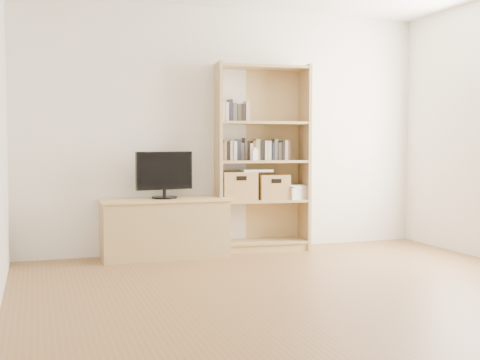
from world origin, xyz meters
name	(u,v)px	position (x,y,z in m)	size (l,w,h in m)	color
floor	(339,308)	(0.00, 0.00, 0.00)	(4.50, 5.00, 0.01)	brown
back_wall	(230,130)	(0.00, 2.50, 1.30)	(4.50, 0.02, 2.60)	white
tv_stand	(165,229)	(-0.77, 2.26, 0.29)	(1.26, 0.47, 0.58)	#A68155
bookshelf	(262,158)	(0.31, 2.32, 1.00)	(1.00, 0.36, 2.00)	#A68155
television	(164,175)	(-0.77, 2.26, 0.84)	(0.59, 0.05, 0.47)	black
books_row_mid	(262,149)	(0.31, 2.34, 1.09)	(0.85, 0.17, 0.23)	brown
books_row_upper	(242,112)	(0.09, 2.36, 1.49)	(0.38, 0.14, 0.20)	brown
baby_monitor	(255,155)	(0.19, 2.22, 1.03)	(0.06, 0.04, 0.11)	white
basket_left	(238,186)	(0.04, 2.34, 0.71)	(0.36, 0.30, 0.30)	tan
basket_right	(273,187)	(0.43, 2.31, 0.69)	(0.32, 0.26, 0.26)	tan
laptop	(255,170)	(0.23, 2.31, 0.87)	(0.33, 0.23, 0.03)	silver
magazine_stack	(293,193)	(0.65, 2.28, 0.62)	(0.19, 0.28, 0.13)	silver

